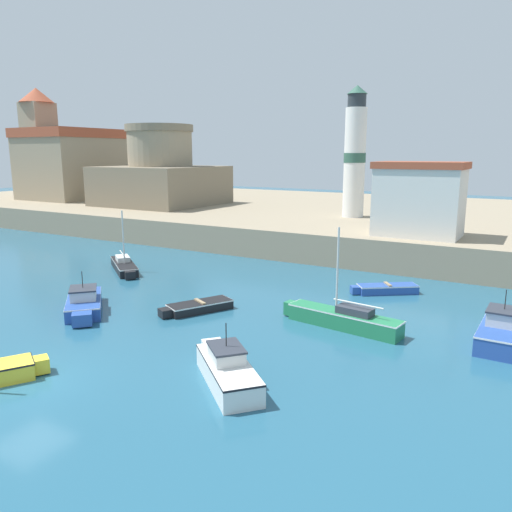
% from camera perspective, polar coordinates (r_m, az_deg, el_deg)
% --- Properties ---
extents(ground_plane, '(200.00, 200.00, 0.00)m').
position_cam_1_polar(ground_plane, '(21.02, -24.73, -13.07)').
color(ground_plane, '#235670').
extents(quay_seawall, '(120.00, 40.00, 2.37)m').
position_cam_1_polar(quay_seawall, '(57.15, 13.59, 4.07)').
color(quay_seawall, gray).
rests_on(quay_seawall, ground).
extents(dinghy_black_0, '(2.74, 4.06, 0.58)m').
position_cam_1_polar(dinghy_black_0, '(27.32, -6.65, -5.75)').
color(dinghy_black_0, black).
rests_on(dinghy_black_0, ground).
extents(motorboat_blue_1, '(1.89, 5.14, 2.50)m').
position_cam_1_polar(motorboat_blue_1, '(25.23, 26.32, -7.65)').
color(motorboat_blue_1, '#284C9E').
rests_on(motorboat_blue_1, ground).
extents(sailboat_green_2, '(6.36, 1.94, 4.96)m').
position_cam_1_polar(sailboat_green_2, '(24.96, 9.87, -7.00)').
color(sailboat_green_2, '#237A4C').
rests_on(sailboat_green_2, ground).
extents(motorboat_white_3, '(4.47, 4.16, 2.33)m').
position_cam_1_polar(motorboat_white_3, '(19.03, -3.35, -12.75)').
color(motorboat_white_3, white).
rests_on(motorboat_white_3, ground).
extents(sailboat_black_5, '(5.20, 4.29, 4.44)m').
position_cam_1_polar(sailboat_black_5, '(37.63, -14.84, -1.03)').
color(sailboat_black_5, black).
rests_on(sailboat_black_5, ground).
extents(motorboat_blue_7, '(4.71, 4.57, 2.25)m').
position_cam_1_polar(motorboat_blue_7, '(28.58, -19.06, -5.07)').
color(motorboat_blue_7, '#284C9E').
rests_on(motorboat_blue_7, ground).
extents(dinghy_blue_8, '(3.82, 3.11, 0.61)m').
position_cam_1_polar(dinghy_blue_8, '(31.60, 14.61, -3.62)').
color(dinghy_blue_8, '#284C9E').
rests_on(dinghy_blue_8, ground).
extents(church, '(14.36, 17.88, 14.97)m').
position_cam_1_polar(church, '(75.51, -19.09, 10.28)').
color(church, gray).
rests_on(church, quay_seawall).
extents(fortress, '(12.47, 12.47, 9.33)m').
position_cam_1_polar(fortress, '(61.38, -10.80, 8.91)').
color(fortress, '#796C57').
rests_on(fortress, quay_seawall).
extents(lighthouse, '(2.07, 2.07, 12.22)m').
position_cam_1_polar(lighthouse, '(49.06, 11.23, 11.29)').
color(lighthouse, silver).
rests_on(lighthouse, quay_seawall).
extents(harbor_shed_mid_row, '(6.32, 4.29, 5.45)m').
position_cam_1_polar(harbor_shed_mid_row, '(38.90, 18.16, 6.22)').
color(harbor_shed_mid_row, silver).
rests_on(harbor_shed_mid_row, quay_seawall).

